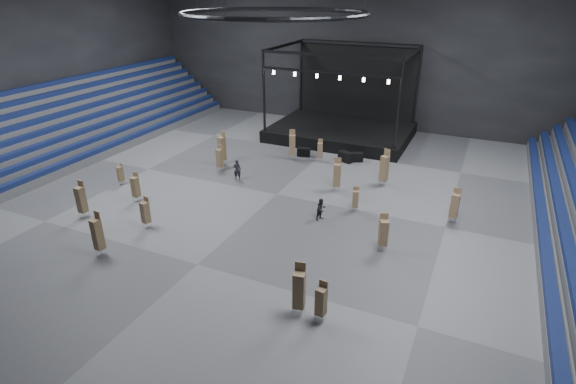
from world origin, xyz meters
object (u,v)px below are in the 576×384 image
at_px(chair_stack_14, 337,174).
at_px(man_center, 237,170).
at_px(flight_case_left, 304,152).
at_px(crew_member, 321,209).
at_px(chair_stack_9, 145,212).
at_px(chair_stack_11, 321,301).
at_px(flight_case_right, 356,157).
at_px(chair_stack_2, 81,199).
at_px(chair_stack_12, 320,150).
at_px(chair_stack_0, 220,158).
at_px(chair_stack_3, 384,168).
at_px(chair_stack_4, 355,198).
at_px(chair_stack_5, 292,145).
at_px(chair_stack_8, 383,232).
at_px(chair_stack_6, 222,148).
at_px(chair_stack_10, 455,205).
at_px(chair_stack_15, 135,186).
at_px(chair_stack_7, 97,234).
at_px(flight_case_mid, 346,157).
at_px(chair_stack_13, 299,289).
at_px(chair_stack_1, 120,173).
at_px(stage, 343,123).

bearing_deg(chair_stack_14, man_center, 173.13).
bearing_deg(flight_case_left, crew_member, -61.90).
distance_m(chair_stack_9, chair_stack_11, 14.25).
bearing_deg(flight_case_right, chair_stack_2, -127.43).
height_order(flight_case_right, chair_stack_12, chair_stack_12).
height_order(chair_stack_0, chair_stack_14, chair_stack_14).
xyz_separation_m(flight_case_right, chair_stack_14, (0.48, -6.88, 0.99)).
bearing_deg(chair_stack_0, chair_stack_3, 19.74).
height_order(chair_stack_4, chair_stack_5, chair_stack_5).
xyz_separation_m(chair_stack_4, chair_stack_8, (3.01, -4.35, 0.28)).
xyz_separation_m(chair_stack_6, chair_stack_10, (19.94, -2.75, -0.26)).
xyz_separation_m(chair_stack_8, chair_stack_11, (-1.16, -7.41, -0.12)).
xyz_separation_m(chair_stack_6, chair_stack_15, (-1.80, -9.06, -0.38)).
xyz_separation_m(flight_case_right, chair_stack_7, (-9.34, -21.40, 1.03)).
bearing_deg(chair_stack_15, chair_stack_9, -40.33).
relative_size(chair_stack_14, crew_member, 1.72).
bearing_deg(chair_stack_5, chair_stack_6, -167.43).
distance_m(flight_case_left, chair_stack_14, 8.24).
bearing_deg(chair_stack_10, chair_stack_11, -105.72).
distance_m(flight_case_mid, chair_stack_3, 5.98).
distance_m(chair_stack_0, chair_stack_12, 9.05).
bearing_deg(chair_stack_6, chair_stack_7, -66.10).
relative_size(chair_stack_0, chair_stack_3, 0.77).
bearing_deg(chair_stack_6, chair_stack_0, -47.15).
xyz_separation_m(chair_stack_9, chair_stack_13, (12.60, -3.78, 0.32)).
bearing_deg(chair_stack_15, man_center, 54.45).
height_order(chair_stack_6, chair_stack_11, chair_stack_6).
height_order(chair_stack_1, chair_stack_6, chair_stack_6).
height_order(flight_case_left, chair_stack_13, chair_stack_13).
relative_size(flight_case_mid, chair_stack_4, 0.73).
bearing_deg(chair_stack_12, stage, 77.57).
bearing_deg(chair_stack_12, chair_stack_6, -166.44).
bearing_deg(crew_member, flight_case_right, 28.15).
distance_m(chair_stack_13, chair_stack_15, 17.28).
height_order(chair_stack_3, chair_stack_14, chair_stack_3).
bearing_deg(chair_stack_6, chair_stack_9, -63.37).
distance_m(flight_case_left, chair_stack_12, 2.13).
bearing_deg(chair_stack_3, chair_stack_15, -128.88).
relative_size(chair_stack_4, man_center, 1.08).
xyz_separation_m(chair_stack_3, chair_stack_6, (-14.18, -1.38, 0.03)).
relative_size(flight_case_left, chair_stack_11, 0.54).
bearing_deg(chair_stack_8, chair_stack_11, -122.32).
bearing_deg(chair_stack_11, chair_stack_9, 171.53).
xyz_separation_m(chair_stack_3, chair_stack_7, (-12.89, -17.06, -0.10)).
height_order(chair_stack_1, chair_stack_4, chair_stack_4).
distance_m(chair_stack_7, chair_stack_12, 20.99).
bearing_deg(chair_stack_9, chair_stack_7, -80.67).
xyz_separation_m(chair_stack_3, chair_stack_8, (2.27, -9.64, -0.26)).
relative_size(chair_stack_5, chair_stack_15, 1.23).
bearing_deg(chair_stack_8, chair_stack_7, -177.34).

